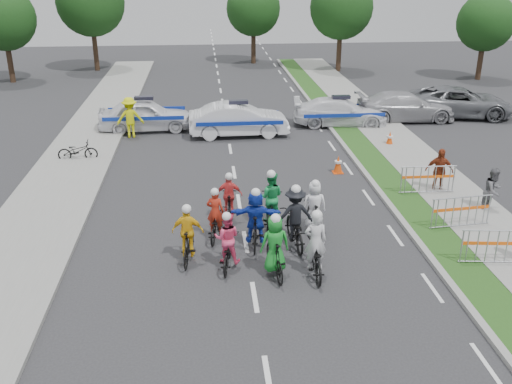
{
  "coord_description": "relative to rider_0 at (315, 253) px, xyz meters",
  "views": [
    {
      "loc": [
        -1.1,
        -12.16,
        7.89
      ],
      "look_at": [
        0.43,
        4.23,
        1.1
      ],
      "focal_mm": 40.0,
      "sensor_mm": 36.0,
      "label": 1
    }
  ],
  "objects": [
    {
      "name": "rider_8",
      "position": [
        -0.82,
        3.06,
        0.07
      ],
      "size": [
        1.03,
        1.96,
        1.91
      ],
      "rotation": [
        0.0,
        0.0,
        2.93
      ],
      "color": "black",
      "rests_on": "ground"
    },
    {
      "name": "marshal_hiviz",
      "position": [
        -6.25,
        13.26,
        0.32
      ],
      "size": [
        1.29,
        0.81,
        1.91
      ],
      "primitive_type": "imported",
      "rotation": [
        0.0,
        0.0,
        3.23
      ],
      "color": "#D7DE0B",
      "rests_on": "ground"
    },
    {
      "name": "tree_1",
      "position": [
        7.31,
        29.01,
        3.9
      ],
      "size": [
        4.55,
        4.55,
        6.82
      ],
      "color": "#382619",
      "rests_on": "ground"
    },
    {
      "name": "rider_5",
      "position": [
        -1.42,
        1.75,
        0.15
      ],
      "size": [
        1.53,
        1.82,
        1.86
      ],
      "rotation": [
        0.0,
        0.0,
        3.02
      ],
      "color": "black",
      "rests_on": "ground"
    },
    {
      "name": "cone_0",
      "position": [
        2.39,
        7.6,
        -0.29
      ],
      "size": [
        0.4,
        0.4,
        0.7
      ],
      "color": "#F24C0C",
      "rests_on": "ground"
    },
    {
      "name": "tree_2",
      "position": [
        16.31,
        25.01,
        3.2
      ],
      "size": [
        3.85,
        3.85,
        5.77
      ],
      "color": "#382619",
      "rests_on": "ground"
    },
    {
      "name": "police_car_1",
      "position": [
        -1.18,
        13.04,
        0.14
      ],
      "size": [
        4.74,
        1.78,
        1.54
      ],
      "primitive_type": "imported",
      "rotation": [
        0.0,
        0.0,
        1.6
      ],
      "color": "white",
      "rests_on": "ground"
    },
    {
      "name": "rider_4",
      "position": [
        -0.28,
        1.69,
        0.12
      ],
      "size": [
        1.13,
        1.96,
        1.95
      ],
      "rotation": [
        0.0,
        0.0,
        3.23
      ],
      "color": "black",
      "rests_on": "ground"
    },
    {
      "name": "parked_bike",
      "position": [
        -8.1,
        10.03,
        -0.21
      ],
      "size": [
        1.65,
        0.65,
        0.85
      ],
      "primitive_type": "imported",
      "rotation": [
        0.0,
        0.0,
        1.62
      ],
      "color": "black",
      "rests_on": "ground"
    },
    {
      "name": "civilian_suv",
      "position": [
        10.73,
        15.53,
        0.15
      ],
      "size": [
        6.02,
        3.72,
        1.56
      ],
      "primitive_type": "imported",
      "rotation": [
        0.0,
        0.0,
        1.35
      ],
      "color": "slate",
      "rests_on": "ground"
    },
    {
      "name": "police_car_2",
      "position": [
        4.04,
        14.39,
        0.05
      ],
      "size": [
        4.89,
        2.46,
        1.36
      ],
      "primitive_type": "imported",
      "rotation": [
        0.0,
        0.0,
        1.45
      ],
      "color": "white",
      "rests_on": "ground"
    },
    {
      "name": "curb_right",
      "position": [
        3.41,
        4.01,
        -0.57
      ],
      "size": [
        0.2,
        60.0,
        0.12
      ],
      "primitive_type": "cube",
      "color": "gray",
      "rests_on": "ground"
    },
    {
      "name": "barrier_2",
      "position": [
        5.01,
        5.01,
        -0.07
      ],
      "size": [
        2.01,
        0.53,
        1.12
      ],
      "primitive_type": null,
      "rotation": [
        0.0,
        0.0,
        -0.01
      ],
      "color": "#A5A8AD",
      "rests_on": "ground"
    },
    {
      "name": "rider_0",
      "position": [
        0.0,
        0.0,
        0.0
      ],
      "size": [
        0.69,
        1.89,
        1.91
      ],
      "rotation": [
        0.0,
        0.0,
        3.12
      ],
      "color": "black",
      "rests_on": "ground"
    },
    {
      "name": "barrier_0",
      "position": [
        5.01,
        -0.08,
        -0.07
      ],
      "size": [
        2.04,
        0.72,
        1.12
      ],
      "primitive_type": null,
      "rotation": [
        0.0,
        0.0,
        -0.11
      ],
      "color": "#A5A8AD",
      "rests_on": "ground"
    },
    {
      "name": "spectator_2",
      "position": [
        5.48,
        5.21,
        0.21
      ],
      "size": [
        1.05,
        0.64,
        1.68
      ],
      "primitive_type": "imported",
      "rotation": [
        0.0,
        0.0,
        -0.25
      ],
      "color": "maroon",
      "rests_on": "ground"
    },
    {
      "name": "police_car_0",
      "position": [
        -5.67,
        14.37,
        0.13
      ],
      "size": [
        4.57,
        2.01,
        1.53
      ],
      "primitive_type": "imported",
      "rotation": [
        0.0,
        0.0,
        1.62
      ],
      "color": "white",
      "rests_on": "ground"
    },
    {
      "name": "rider_7",
      "position": [
        0.44,
        2.48,
        0.06
      ],
      "size": [
        0.76,
        1.7,
        1.77
      ],
      "rotation": [
        0.0,
        0.0,
        3.18
      ],
      "color": "black",
      "rests_on": "ground"
    },
    {
      "name": "sidewalk_left",
      "position": [
        -8.19,
        4.01,
        -0.57
      ],
      "size": [
        3.0,
        60.0,
        0.13
      ],
      "primitive_type": "cube",
      "color": "gray",
      "rests_on": "ground"
    },
    {
      "name": "tree_0",
      "position": [
        -15.69,
        27.01,
        3.55
      ],
      "size": [
        4.2,
        4.2,
        6.3
      ],
      "color": "#382619",
      "rests_on": "ground"
    },
    {
      "name": "sidewalk_right",
      "position": [
        5.91,
        4.01,
        -0.57
      ],
      "size": [
        2.4,
        60.0,
        0.13
      ],
      "primitive_type": "cube",
      "color": "gray",
      "rests_on": "ground"
    },
    {
      "name": "rider_3",
      "position": [
        -3.35,
        1.03,
        0.05
      ],
      "size": [
        0.92,
        1.72,
        1.76
      ],
      "rotation": [
        0.0,
        0.0,
        3.01
      ],
      "color": "black",
      "rests_on": "ground"
    },
    {
      "name": "spectator_1",
      "position": [
        6.6,
        3.41,
        0.14
      ],
      "size": [
        0.95,
        0.9,
        1.55
      ],
      "primitive_type": "imported",
      "rotation": [
        0.0,
        0.0,
        0.57
      ],
      "color": "#58575C",
      "rests_on": "ground"
    },
    {
      "name": "rider_6",
      "position": [
        -2.57,
        2.37,
        -0.08
      ],
      "size": [
        0.88,
        1.71,
        1.66
      ],
      "rotation": [
        0.0,
        0.0,
        2.94
      ],
      "color": "black",
      "rests_on": "ground"
    },
    {
      "name": "barrier_1",
      "position": [
        5.01,
        2.23,
        -0.07
      ],
      "size": [
        2.04,
        0.7,
        1.12
      ],
      "primitive_type": null,
      "rotation": [
        0.0,
        0.0,
        0.1
      ],
      "color": "#A5A8AD",
      "rests_on": "ground"
    },
    {
      "name": "cone_1",
      "position": [
        5.47,
        10.73,
        -0.29
      ],
      "size": [
        0.4,
        0.4,
        0.7
      ],
      "color": "#F24C0C",
      "rests_on": "ground"
    },
    {
      "name": "civilian_sedan",
      "position": [
        7.61,
        14.97,
        0.11
      ],
      "size": [
        5.13,
        2.17,
        1.48
      ],
      "primitive_type": "imported",
      "rotation": [
        0.0,
        0.0,
        1.55
      ],
      "color": "#ABABB0",
      "rests_on": "ground"
    },
    {
      "name": "rider_9",
      "position": [
        -2.09,
        3.6,
        0.02
      ],
      "size": [
        0.86,
        1.61,
        1.67
      ],
      "rotation": [
        0.0,
        0.0,
        3.07
      ],
      "color": "black",
      "rests_on": "ground"
    },
    {
      "name": "tree_3",
      "position": [
        -10.69,
        31.01,
        4.26
      ],
      "size": [
        4.9,
        4.9,
        7.35
      ],
      "color": "#382619",
      "rests_on": "ground"
    },
    {
      "name": "ground",
      "position": [
        -1.69,
        -0.99,
        -0.63
      ],
      "size": [
        90.0,
        90.0,
        0.0
      ],
      "primitive_type": "plane",
      "color": "#28282B",
      "rests_on": "ground"
    },
    {
      "name": "tree_4",
      "position": [
        1.31,
        33.01,
        3.55
      ],
      "size": [
        4.2,
        4.2,
        6.3
      ],
      "color": "#382619",
      "rests_on": "ground"
    },
    {
      "name": "rider_1",
      "position": [
        -1.07,
        0.04,
        0.08
      ],
      "size": [
        0.82,
        1.79,
        1.84
      ],
      "rotation": [
        0.0,
        0.0,
        3.26
      ],
      "color": "black",
      "rests_on": "ground"
    },
    {
      "name": "grass_strip",
      "position": [
        4.11,
        4.01,
        -0.58
      ],
      "size": [
        1.2,
        60.0,
        0.11
      ],
      "primitive_type": "cube",
      "color": "#214616",
      "rests_on": "ground"
    },
    {
      "name": "rider_2",
      "position": [
        -2.3,
        0.59,
        0.0
      ],
      "size": [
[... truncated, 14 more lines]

